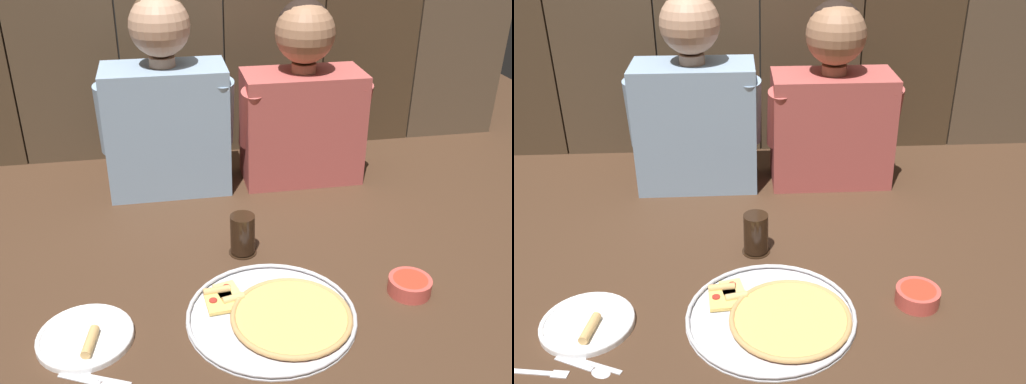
{
  "view_description": "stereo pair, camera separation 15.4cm",
  "coord_description": "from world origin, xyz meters",
  "views": [
    {
      "loc": [
        -0.24,
        -1.24,
        0.9
      ],
      "look_at": [
        -0.01,
        0.1,
        0.18
      ],
      "focal_mm": 40.56,
      "sensor_mm": 36.0,
      "label": 1
    },
    {
      "loc": [
        -0.09,
        -1.26,
        0.9
      ],
      "look_at": [
        -0.01,
        0.1,
        0.18
      ],
      "focal_mm": 40.56,
      "sensor_mm": 36.0,
      "label": 2
    }
  ],
  "objects": [
    {
      "name": "diner_left",
      "position": [
        -0.22,
        0.52,
        0.29
      ],
      "size": [
        0.42,
        0.21,
        0.64
      ],
      "color": "#849EB7",
      "rests_on": "ground"
    },
    {
      "name": "diner_right",
      "position": [
        0.22,
        0.52,
        0.28
      ],
      "size": [
        0.43,
        0.21,
        0.6
      ],
      "color": "#AD4C47",
      "rests_on": "ground"
    },
    {
      "name": "drinking_glass",
      "position": [
        -0.05,
        0.09,
        0.06
      ],
      "size": [
        0.08,
        0.08,
        0.12
      ],
      "color": "black",
      "rests_on": "ground"
    },
    {
      "name": "table_knife",
      "position": [
        -0.42,
        -0.32,
        0.0
      ],
      "size": [
        0.15,
        0.08,
        0.01
      ],
      "color": "silver",
      "rests_on": "ground"
    },
    {
      "name": "dipping_bowl",
      "position": [
        0.34,
        -0.16,
        0.02
      ],
      "size": [
        0.11,
        0.11,
        0.04
      ],
      "color": "#CC4C42",
      "rests_on": "ground"
    },
    {
      "name": "dinner_plate",
      "position": [
        -0.45,
        -0.2,
        0.01
      ],
      "size": [
        0.22,
        0.22,
        0.03
      ],
      "color": "white",
      "rests_on": "ground"
    },
    {
      "name": "pizza_tray",
      "position": [
        -0.01,
        -0.2,
        0.01
      ],
      "size": [
        0.4,
        0.4,
        0.03
      ],
      "color": "silver",
      "rests_on": "ground"
    },
    {
      "name": "table_spoon",
      "position": [
        -0.41,
        -0.34,
        0.0
      ],
      "size": [
        0.13,
        0.08,
        0.01
      ],
      "color": "silver",
      "rests_on": "ground"
    },
    {
      "name": "ground_plane",
      "position": [
        0.0,
        0.0,
        0.0
      ],
      "size": [
        3.2,
        3.2,
        0.0
      ],
      "primitive_type": "plane",
      "color": "#422B1C"
    }
  ]
}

